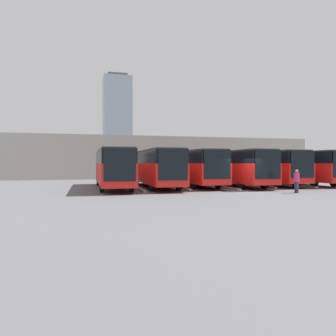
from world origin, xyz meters
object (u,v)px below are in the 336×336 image
object	(u,v)px
bus_0	(298,166)
pedestrian	(297,180)
bus_5	(113,167)
bus_4	(155,167)
bus_1	(263,166)
bus_2	(233,166)
bus_3	(192,166)

from	to	relation	value
bus_0	pedestrian	distance (m)	10.63
bus_5	pedestrian	distance (m)	14.71
bus_4	pedestrian	size ratio (longest dim) A/B	7.41
bus_0	pedestrian	world-z (taller)	bus_0
bus_1	bus_2	bearing A→B (deg)	14.19
bus_2	pedestrian	size ratio (longest dim) A/B	7.41
bus_0	bus_3	bearing A→B (deg)	-1.22
bus_0	bus_3	size ratio (longest dim) A/B	1.00
bus_2	bus_3	xyz separation A→B (m)	(3.76, -0.95, 0.00)
bus_1	bus_2	distance (m)	3.86
bus_4	bus_5	distance (m)	3.77
bus_4	bus_5	size ratio (longest dim) A/B	1.00
bus_1	bus_3	world-z (taller)	same
bus_1	bus_2	world-z (taller)	same
bus_3	pedestrian	bearing A→B (deg)	119.92
bus_2	bus_4	bearing A→B (deg)	0.64
bus_0	bus_3	world-z (taller)	same
bus_3	bus_5	size ratio (longest dim) A/B	1.00
bus_2	bus_3	distance (m)	3.88
bus_3	bus_0	bearing A→B (deg)	178.78
bus_1	bus_2	size ratio (longest dim) A/B	1.00
bus_0	bus_1	size ratio (longest dim) A/B	1.00
bus_0	bus_1	bearing A→B (deg)	-4.66
bus_2	pedestrian	distance (m)	8.08
bus_0	bus_5	bearing A→B (deg)	3.00
bus_4	pedestrian	world-z (taller)	bus_4
bus_2	bus_4	distance (m)	7.53
bus_4	bus_3	bearing A→B (deg)	-165.57
bus_1	bus_3	size ratio (longest dim) A/B	1.00
bus_5	pedestrian	world-z (taller)	bus_5
bus_0	bus_3	xyz separation A→B (m)	(11.29, -0.45, 0.00)
bus_3	bus_5	world-z (taller)	same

